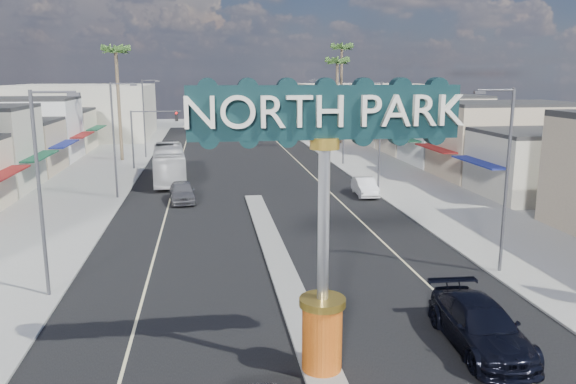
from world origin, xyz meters
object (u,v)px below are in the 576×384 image
object	(u,v)px
streetlight_l_far	(145,114)
car_parked_right	(365,187)
streetlight_l_near	(43,184)
streetlight_l_mid	(116,134)
palm_right_far	(342,53)
streetlight_r_far	(323,113)
traffic_signal_left	(150,128)
traffic_signal_right	(327,125)
streetlight_r_mid	(378,131)
gateway_sign	(324,197)
streetlight_r_near	(504,172)
city_bus	(169,164)
palm_right_mid	(337,66)
car_parked_left	(182,192)
palm_left_far	(116,56)
suv_right	(480,325)

from	to	relation	value
streetlight_l_far	car_parked_right	distance (m)	30.86
streetlight_l_near	car_parked_right	distance (m)	27.13
streetlight_l_mid	palm_right_far	world-z (taller)	palm_right_far
car_parked_right	streetlight_l_mid	bearing A→B (deg)	178.64
streetlight_r_far	traffic_signal_left	bearing A→B (deg)	-157.80
traffic_signal_left	streetlight_l_far	bearing A→B (deg)	98.86
traffic_signal_right	streetlight_l_mid	size ratio (longest dim) A/B	0.67
streetlight_l_near	streetlight_r_mid	xyz separation A→B (m)	(20.87, 20.00, 0.00)
gateway_sign	streetlight_r_near	xyz separation A→B (m)	(10.43, 8.02, -0.86)
streetlight_l_far	city_bus	size ratio (longest dim) A/B	0.79
palm_right_mid	car_parked_left	distance (m)	34.79
streetlight_r_far	palm_right_mid	distance (m)	7.30
streetlight_l_near	palm_left_far	world-z (taller)	palm_left_far
gateway_sign	traffic_signal_left	size ratio (longest dim) A/B	1.53
car_parked_left	city_bus	bearing A→B (deg)	94.31
gateway_sign	car_parked_right	distance (m)	28.42
streetlight_r_mid	car_parked_right	xyz separation A→B (m)	(-1.43, -1.58, -4.36)
palm_right_far	car_parked_right	bearing A→B (deg)	-100.13
car_parked_right	streetlight_l_near	bearing A→B (deg)	-133.25
streetlight_l_mid	palm_right_far	bearing A→B (deg)	51.52
streetlight_r_near	suv_right	world-z (taller)	streetlight_r_near
traffic_signal_right	city_bus	bearing A→B (deg)	-156.95
streetlight_l_near	streetlight_l_mid	distance (m)	20.00
traffic_signal_right	streetlight_r_far	size ratio (longest dim) A/B	0.67
traffic_signal_right	streetlight_r_far	xyz separation A→B (m)	(1.25, 8.01, 0.79)
gateway_sign	car_parked_left	size ratio (longest dim) A/B	1.96
streetlight_l_near	city_bus	size ratio (longest dim) A/B	0.79
traffic_signal_left	city_bus	distance (m)	7.71
streetlight_l_near	streetlight_r_far	bearing A→B (deg)	63.58
suv_right	city_bus	distance (m)	36.57
streetlight_l_mid	palm_right_far	xyz separation A→B (m)	(25.43, 32.00, 7.32)
palm_right_mid	car_parked_right	world-z (taller)	palm_right_mid
car_parked_right	streetlight_r_near	bearing A→B (deg)	-82.27
palm_left_far	streetlight_r_far	bearing A→B (deg)	4.88
streetlight_l_mid	streetlight_r_near	distance (m)	28.90
suv_right	traffic_signal_left	bearing A→B (deg)	112.48
streetlight_r_mid	palm_right_far	size ratio (longest dim) A/B	0.64
palm_left_far	suv_right	bearing A→B (deg)	-68.05
palm_right_far	car_parked_left	bearing A→B (deg)	-121.25
car_parked_left	palm_right_mid	bearing A→B (deg)	51.08
streetlight_r_far	streetlight_l_far	bearing A→B (deg)	180.00
traffic_signal_left	car_parked_left	size ratio (longest dim) A/B	1.29
streetlight_l_near	suv_right	bearing A→B (deg)	-23.33
gateway_sign	palm_right_far	distance (m)	62.20
streetlight_r_near	streetlight_l_near	bearing A→B (deg)	180.00
gateway_sign	palm_left_far	size ratio (longest dim) A/B	0.70
gateway_sign	streetlight_l_far	bearing A→B (deg)	101.78
palm_left_far	city_bus	bearing A→B (deg)	-65.04
palm_left_far	city_bus	size ratio (longest dim) A/B	1.15
streetlight_r_far	palm_right_far	distance (m)	13.21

